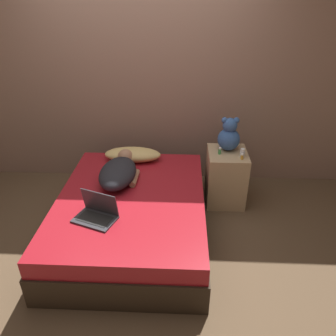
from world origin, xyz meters
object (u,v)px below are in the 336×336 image
object	(u,v)px
laptop	(97,213)
bottle_green	(220,151)
bottle_amber	(242,157)
teddy_bear	(229,136)
person_lying	(119,171)
bottle_clear	(242,153)
pillow	(133,155)

from	to	relation	value
laptop	bottle_green	xyz separation A→B (m)	(1.10, 0.94, 0.14)
bottle_green	bottle_amber	distance (m)	0.24
laptop	teddy_bear	distance (m)	1.62
teddy_bear	bottle_amber	size ratio (longest dim) A/B	5.88
laptop	bottle_green	size ratio (longest dim) A/B	5.30
person_lying	bottle_amber	size ratio (longest dim) A/B	12.31
bottle_amber	bottle_clear	bearing A→B (deg)	78.80
bottle_green	bottle_amber	xyz separation A→B (m)	(0.22, -0.11, -0.01)
person_lying	pillow	bearing A→B (deg)	82.10
laptop	bottle_amber	distance (m)	1.56
person_lying	laptop	bearing A→B (deg)	-94.53
person_lying	bottle_clear	xyz separation A→B (m)	(1.25, 0.25, 0.11)
person_lying	bottle_clear	world-z (taller)	bottle_clear
pillow	bottle_amber	xyz separation A→B (m)	(1.16, -0.22, 0.11)
pillow	person_lying	distance (m)	0.42
laptop	bottle_clear	bearing A→B (deg)	54.25
bottle_green	person_lying	bearing A→B (deg)	-163.26
teddy_bear	laptop	bearing A→B (deg)	-138.56
pillow	bottle_green	world-z (taller)	bottle_green
laptop	teddy_bear	size ratio (longest dim) A/B	1.08
bottle_amber	teddy_bear	bearing A→B (deg)	117.46
pillow	teddy_bear	size ratio (longest dim) A/B	1.70
person_lying	teddy_bear	bearing A→B (deg)	23.23
teddy_bear	pillow	bearing A→B (deg)	-179.63
laptop	bottle_amber	bearing A→B (deg)	52.68
person_lying	laptop	distance (m)	0.64
pillow	bottle_green	bearing A→B (deg)	-6.62
person_lying	bottle_clear	distance (m)	1.28
bottle_clear	teddy_bear	bearing A→B (deg)	127.67
pillow	laptop	xyz separation A→B (m)	(-0.15, -1.05, -0.02)
pillow	bottle_amber	world-z (taller)	bottle_amber
person_lying	bottle_amber	distance (m)	1.25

